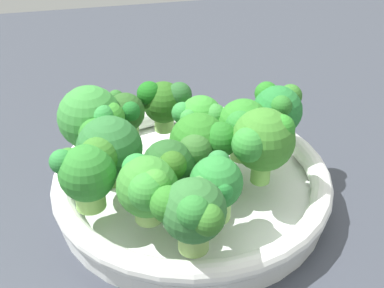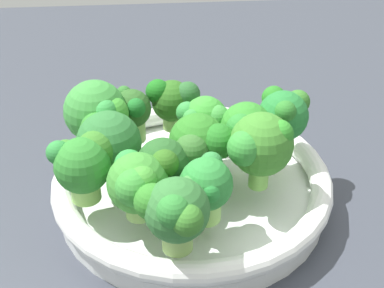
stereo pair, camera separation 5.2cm
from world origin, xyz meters
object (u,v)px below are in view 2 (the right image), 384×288
at_px(broccoli_floret_4, 206,186).
at_px(broccoli_floret_5, 247,129).
at_px(broccoli_floret_11, 82,162).
at_px(bowl, 192,184).
at_px(broccoli_floret_2, 106,143).
at_px(broccoli_floret_12, 201,144).
at_px(broccoli_floret_10, 164,163).
at_px(broccoli_floret_0, 261,144).
at_px(broccoli_floret_6, 172,100).
at_px(broccoli_floret_8, 283,115).
at_px(broccoli_floret_13, 98,113).
at_px(broccoli_floret_9, 174,212).
at_px(broccoli_floret_7, 137,183).
at_px(broccoli_floret_1, 205,120).
at_px(broccoli_floret_3, 131,111).

height_order(broccoli_floret_4, broccoli_floret_5, broccoli_floret_5).
bearing_deg(broccoli_floret_11, bowl, -162.86).
relative_size(broccoli_floret_2, broccoli_floret_12, 1.08).
height_order(broccoli_floret_10, broccoli_floret_12, broccoli_floret_12).
relative_size(broccoli_floret_0, broccoli_floret_5, 1.19).
bearing_deg(broccoli_floret_12, broccoli_floret_5, -155.78).
xyz_separation_m(bowl, broccoli_floret_6, (0.02, -0.08, 0.05)).
bearing_deg(broccoli_floret_6, broccoli_floret_8, 152.98).
relative_size(broccoli_floret_5, broccoli_floret_11, 1.03).
bearing_deg(broccoli_floret_4, broccoli_floret_2, -38.76).
distance_m(broccoli_floret_2, broccoli_floret_13, 0.05).
relative_size(broccoli_floret_5, broccoli_floret_12, 1.01).
relative_size(broccoli_floret_9, broccoli_floret_10, 1.13).
xyz_separation_m(broccoli_floret_7, broccoli_floret_13, (0.04, -0.11, 0.01)).
bearing_deg(broccoli_floret_1, broccoli_floret_8, 172.42).
relative_size(bowl, broccoli_floret_12, 4.35).
xyz_separation_m(broccoli_floret_10, broccoli_floret_11, (0.07, -0.00, 0.00)).
bearing_deg(broccoli_floret_5, broccoli_floret_1, -31.37).
xyz_separation_m(broccoli_floret_6, broccoli_floret_7, (0.04, 0.15, 0.00)).
relative_size(broccoli_floret_2, broccoli_floret_5, 1.08).
xyz_separation_m(bowl, broccoli_floret_5, (-0.06, -0.01, 0.06)).
bearing_deg(broccoli_floret_7, broccoli_floret_5, -144.31).
distance_m(broccoli_floret_2, broccoli_floret_4, 0.11).
height_order(bowl, broccoli_floret_7, broccoli_floret_7).
bearing_deg(broccoli_floret_2, bowl, -177.42).
bearing_deg(broccoli_floret_5, broccoli_floret_13, -12.77).
height_order(broccoli_floret_12, broccoli_floret_13, broccoli_floret_13).
relative_size(broccoli_floret_7, broccoli_floret_8, 0.92).
height_order(broccoli_floret_0, broccoli_floret_2, broccoli_floret_0).
bearing_deg(broccoli_floret_0, broccoli_floret_10, 2.00).
relative_size(broccoli_floret_1, broccoli_floret_8, 0.86).
height_order(broccoli_floret_6, broccoli_floret_10, same).
xyz_separation_m(broccoli_floret_6, broccoli_floret_8, (-0.11, 0.06, 0.01)).
height_order(broccoli_floret_5, broccoli_floret_13, broccoli_floret_13).
bearing_deg(broccoli_floret_9, broccoli_floret_6, -92.57).
relative_size(broccoli_floret_8, broccoli_floret_13, 0.90).
distance_m(bowl, broccoli_floret_11, 0.12).
height_order(broccoli_floret_0, broccoli_floret_3, broccoli_floret_0).
distance_m(bowl, broccoli_floret_4, 0.09).
height_order(broccoli_floret_8, broccoli_floret_11, broccoli_floret_8).
bearing_deg(broccoli_floret_5, broccoli_floret_6, -44.44).
distance_m(broccoli_floret_0, broccoli_floret_11, 0.16).
bearing_deg(broccoli_floret_12, broccoli_floret_10, 33.43).
height_order(broccoli_floret_3, broccoli_floret_4, broccoli_floret_4).
distance_m(broccoli_floret_7, broccoli_floret_13, 0.12).
bearing_deg(broccoli_floret_12, broccoli_floret_8, -157.84).
distance_m(broccoli_floret_8, broccoli_floret_12, 0.09).
bearing_deg(broccoli_floret_5, broccoli_floret_3, -23.55).
distance_m(broccoli_floret_2, broccoli_floret_6, 0.11).
distance_m(broccoli_floret_1, broccoli_floret_2, 0.10).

